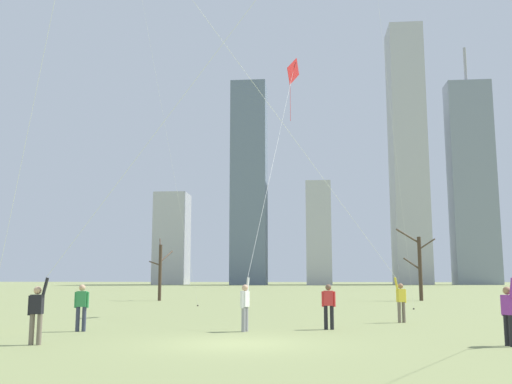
{
  "coord_description": "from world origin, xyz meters",
  "views": [
    {
      "loc": [
        2.1,
        -16.62,
        1.89
      ],
      "look_at": [
        0.0,
        6.0,
        5.27
      ],
      "focal_mm": 40.11,
      "sensor_mm": 36.0,
      "label": 1
    }
  ],
  "objects_px": {
    "bystander_strolling_midfield": "(81,305)",
    "bare_tree_left_of_center": "(419,265)",
    "kite_flyer_far_back_red": "(262,224)",
    "bystander_far_off_by_trees": "(329,304)",
    "kite_flyer_foreground_right_teal": "(89,239)",
    "kite_flyer_midfield_right_green": "(7,246)",
    "bare_tree_right_of_center": "(160,269)",
    "kite_flyer_foreground_left_purple": "(349,226)"
  },
  "relations": [
    {
      "from": "kite_flyer_foreground_left_purple",
      "to": "bare_tree_left_of_center",
      "type": "distance_m",
      "value": 25.44
    },
    {
      "from": "kite_flyer_far_back_red",
      "to": "bystander_strolling_midfield",
      "type": "relative_size",
      "value": 8.4
    },
    {
      "from": "kite_flyer_far_back_red",
      "to": "kite_flyer_midfield_right_green",
      "type": "relative_size",
      "value": 0.95
    },
    {
      "from": "bystander_strolling_midfield",
      "to": "bare_tree_left_of_center",
      "type": "height_order",
      "value": "bare_tree_left_of_center"
    },
    {
      "from": "kite_flyer_far_back_red",
      "to": "bare_tree_right_of_center",
      "type": "xyz_separation_m",
      "value": [
        -10.13,
        23.08,
        -1.46
      ]
    },
    {
      "from": "kite_flyer_far_back_red",
      "to": "kite_flyer_foreground_right_teal",
      "type": "bearing_deg",
      "value": -121.42
    },
    {
      "from": "bystander_strolling_midfield",
      "to": "bystander_far_off_by_trees",
      "type": "xyz_separation_m",
      "value": [
        8.68,
        1.55,
        0.0
      ]
    },
    {
      "from": "bare_tree_right_of_center",
      "to": "bystander_far_off_by_trees",
      "type": "bearing_deg",
      "value": -62.5
    },
    {
      "from": "kite_flyer_far_back_red",
      "to": "bystander_far_off_by_trees",
      "type": "height_order",
      "value": "kite_flyer_far_back_red"
    },
    {
      "from": "bystander_far_off_by_trees",
      "to": "kite_flyer_foreground_right_teal",
      "type": "bearing_deg",
      "value": -140.0
    },
    {
      "from": "kite_flyer_foreground_right_teal",
      "to": "bystander_far_off_by_trees",
      "type": "xyz_separation_m",
      "value": [
        6.86,
        5.75,
        -2.04
      ]
    },
    {
      "from": "kite_flyer_far_back_red",
      "to": "kite_flyer_midfield_right_green",
      "type": "distance_m",
      "value": 9.35
    },
    {
      "from": "kite_flyer_midfield_right_green",
      "to": "bare_tree_right_of_center",
      "type": "relative_size",
      "value": 2.81
    },
    {
      "from": "kite_flyer_foreground_right_teal",
      "to": "kite_flyer_foreground_left_purple",
      "type": "distance_m",
      "value": 10.84
    },
    {
      "from": "kite_flyer_foreground_right_teal",
      "to": "bystander_strolling_midfield",
      "type": "xyz_separation_m",
      "value": [
        -1.82,
        4.2,
        -2.04
      ]
    },
    {
      "from": "kite_flyer_foreground_left_purple",
      "to": "bare_tree_right_of_center",
      "type": "xyz_separation_m",
      "value": [
        -13.61,
        22.63,
        -1.39
      ]
    },
    {
      "from": "kite_flyer_midfield_right_green",
      "to": "kite_flyer_foreground_right_teal",
      "type": "bearing_deg",
      "value": -37.44
    },
    {
      "from": "kite_flyer_far_back_red",
      "to": "bare_tree_left_of_center",
      "type": "bearing_deg",
      "value": 66.73
    },
    {
      "from": "kite_flyer_far_back_red",
      "to": "bystander_far_off_by_trees",
      "type": "bearing_deg",
      "value": -26.69
    },
    {
      "from": "bystander_strolling_midfield",
      "to": "bare_tree_left_of_center",
      "type": "relative_size",
      "value": 0.28
    },
    {
      "from": "bystander_far_off_by_trees",
      "to": "bare_tree_right_of_center",
      "type": "bearing_deg",
      "value": 117.5
    },
    {
      "from": "kite_flyer_foreground_right_teal",
      "to": "kite_flyer_midfield_right_green",
      "type": "distance_m",
      "value": 5.23
    },
    {
      "from": "kite_flyer_foreground_left_purple",
      "to": "bare_tree_right_of_center",
      "type": "distance_m",
      "value": 26.44
    },
    {
      "from": "kite_flyer_midfield_right_green",
      "to": "bare_tree_right_of_center",
      "type": "xyz_separation_m",
      "value": [
        -1.68,
        26.94,
        -0.44
      ]
    },
    {
      "from": "bystander_far_off_by_trees",
      "to": "bare_tree_left_of_center",
      "type": "relative_size",
      "value": 0.28
    },
    {
      "from": "kite_flyer_foreground_left_purple",
      "to": "bare_tree_right_of_center",
      "type": "relative_size",
      "value": 2.94
    },
    {
      "from": "bare_tree_left_of_center",
      "to": "bare_tree_right_of_center",
      "type": "relative_size",
      "value": 1.14
    },
    {
      "from": "kite_flyer_foreground_left_purple",
      "to": "bare_tree_left_of_center",
      "type": "bearing_deg",
      "value": 73.57
    },
    {
      "from": "kite_flyer_far_back_red",
      "to": "bare_tree_right_of_center",
      "type": "relative_size",
      "value": 2.67
    },
    {
      "from": "kite_flyer_far_back_red",
      "to": "bystander_strolling_midfield",
      "type": "distance_m",
      "value": 7.41
    },
    {
      "from": "kite_flyer_midfield_right_green",
      "to": "bystander_strolling_midfield",
      "type": "bearing_deg",
      "value": 23.73
    },
    {
      "from": "kite_flyer_foreground_right_teal",
      "to": "bystander_far_off_by_trees",
      "type": "bearing_deg",
      "value": 40.0
    },
    {
      "from": "bare_tree_right_of_center",
      "to": "kite_flyer_foreground_right_teal",
      "type": "bearing_deg",
      "value": -79.04
    },
    {
      "from": "bystander_far_off_by_trees",
      "to": "bystander_strolling_midfield",
      "type": "bearing_deg",
      "value": -169.88
    },
    {
      "from": "bystander_far_off_by_trees",
      "to": "bare_tree_right_of_center",
      "type": "xyz_separation_m",
      "value": [
        -12.68,
        24.36,
        1.6
      ]
    },
    {
      "from": "kite_flyer_foreground_right_teal",
      "to": "bare_tree_left_of_center",
      "type": "height_order",
      "value": "kite_flyer_foreground_right_teal"
    },
    {
      "from": "kite_flyer_midfield_right_green",
      "to": "bystander_far_off_by_trees",
      "type": "height_order",
      "value": "kite_flyer_midfield_right_green"
    },
    {
      "from": "kite_flyer_midfield_right_green",
      "to": "kite_flyer_foreground_left_purple",
      "type": "xyz_separation_m",
      "value": [
        11.94,
        4.31,
        0.95
      ]
    },
    {
      "from": "kite_flyer_midfield_right_green",
      "to": "bystander_far_off_by_trees",
      "type": "xyz_separation_m",
      "value": [
        11.01,
        2.57,
        -2.04
      ]
    },
    {
      "from": "kite_flyer_foreground_left_purple",
      "to": "bystander_strolling_midfield",
      "type": "xyz_separation_m",
      "value": [
        -9.61,
        -3.28,
        -2.99
      ]
    },
    {
      "from": "kite_flyer_far_back_red",
      "to": "bystander_far_off_by_trees",
      "type": "distance_m",
      "value": 4.19
    },
    {
      "from": "kite_flyer_midfield_right_green",
      "to": "bystander_strolling_midfield",
      "type": "height_order",
      "value": "kite_flyer_midfield_right_green"
    }
  ]
}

